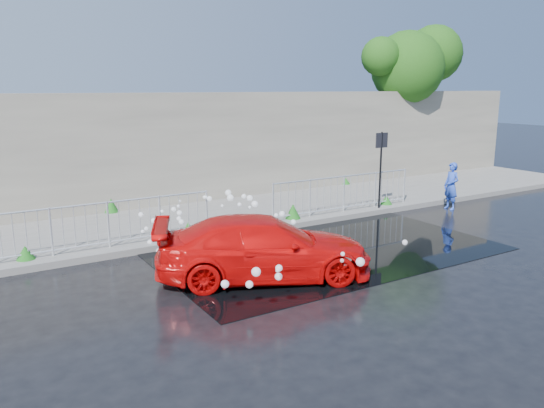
{
  "coord_description": "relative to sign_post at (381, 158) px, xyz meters",
  "views": [
    {
      "loc": [
        -7.0,
        -8.78,
        3.81
      ],
      "look_at": [
        -0.32,
        2.06,
        1.0
      ],
      "focal_mm": 35.0,
      "sensor_mm": 36.0,
      "label": 1
    }
  ],
  "objects": [
    {
      "name": "puddle",
      "position": [
        -3.7,
        -2.1,
        -1.72
      ],
      "size": [
        8.0,
        5.0,
        0.01
      ],
      "primitive_type": "cube",
      "color": "black",
      "rests_on": "ground"
    },
    {
      "name": "tree",
      "position": [
        5.64,
        4.31,
        3.06
      ],
      "size": [
        4.96,
        2.99,
        6.39
      ],
      "color": "#332114",
      "rests_on": "ground"
    },
    {
      "name": "curb",
      "position": [
        -4.2,
        -0.1,
        -1.64
      ],
      "size": [
        30.0,
        0.25,
        0.16
      ],
      "primitive_type": "cube",
      "color": "#63625E",
      "rests_on": "ground"
    },
    {
      "name": "person",
      "position": [
        2.3,
        -0.81,
        -0.97
      ],
      "size": [
        0.41,
        0.58,
        1.5
      ],
      "primitive_type": "imported",
      "rotation": [
        0.0,
        0.0,
        -1.67
      ],
      "color": "blue",
      "rests_on": "ground"
    },
    {
      "name": "water_spray",
      "position": [
        -5.71,
        -1.85,
        -1.04
      ],
      "size": [
        3.69,
        5.69,
        1.11
      ],
      "color": "white",
      "rests_on": "ground"
    },
    {
      "name": "retaining_wall",
      "position": [
        -4.2,
        4.1,
        0.18
      ],
      "size": [
        30.0,
        0.6,
        3.5
      ],
      "primitive_type": "cube",
      "color": "#6E685C",
      "rests_on": "pavement"
    },
    {
      "name": "sign_post",
      "position": [
        0.0,
        0.0,
        0.0
      ],
      "size": [
        0.45,
        0.06,
        2.5
      ],
      "color": "black",
      "rests_on": "ground"
    },
    {
      "name": "red_car",
      "position": [
        -5.95,
        -3.04,
        -1.09
      ],
      "size": [
        4.71,
        3.32,
        1.27
      ],
      "primitive_type": "imported",
      "rotation": [
        0.0,
        0.0,
        1.17
      ],
      "color": "red",
      "rests_on": "ground"
    },
    {
      "name": "railing_left",
      "position": [
        -8.2,
        0.25,
        -0.99
      ],
      "size": [
        5.05,
        0.05,
        1.1
      ],
      "color": "silver",
      "rests_on": "pavement"
    },
    {
      "name": "ground",
      "position": [
        -4.2,
        -3.1,
        -1.72
      ],
      "size": [
        90.0,
        90.0,
        0.0
      ],
      "primitive_type": "plane",
      "color": "black",
      "rests_on": "ground"
    },
    {
      "name": "pavement",
      "position": [
        -4.2,
        1.9,
        -1.65
      ],
      "size": [
        30.0,
        4.0,
        0.15
      ],
      "primitive_type": "cube",
      "color": "#63625E",
      "rests_on": "ground"
    },
    {
      "name": "weeds",
      "position": [
        -4.61,
        1.45,
        -1.4
      ],
      "size": [
        12.17,
        3.93,
        0.42
      ],
      "color": "#195115",
      "rests_on": "pavement"
    },
    {
      "name": "railing_right",
      "position": [
        -1.2,
        0.25,
        -0.99
      ],
      "size": [
        5.05,
        0.05,
        1.1
      ],
      "color": "silver",
      "rests_on": "pavement"
    }
  ]
}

